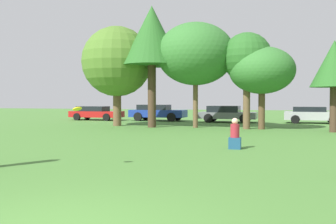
{
  "coord_description": "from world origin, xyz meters",
  "views": [
    {
      "loc": [
        2.66,
        -4.11,
        1.71
      ],
      "look_at": [
        0.02,
        5.31,
        1.39
      ],
      "focal_mm": 40.36,
      "sensor_mm": 36.0,
      "label": 1
    }
  ],
  "objects_px": {
    "tree_0": "(117,62)",
    "parked_car_blue": "(157,112)",
    "parked_car_grey": "(227,114)",
    "frisbee": "(77,109)",
    "tree_4": "(262,71)",
    "bystander_sitting": "(235,136)",
    "tree_1": "(152,37)",
    "tree_3": "(247,58)",
    "parked_car_silver": "(313,114)",
    "tree_5": "(334,65)",
    "tree_2": "(196,54)",
    "parked_car_red": "(96,113)"
  },
  "relations": [
    {
      "from": "tree_0",
      "to": "parked_car_blue",
      "type": "height_order",
      "value": "tree_0"
    },
    {
      "from": "tree_0",
      "to": "parked_car_grey",
      "type": "distance_m",
      "value": 9.39
    },
    {
      "from": "frisbee",
      "to": "tree_4",
      "type": "height_order",
      "value": "tree_4"
    },
    {
      "from": "bystander_sitting",
      "to": "tree_1",
      "type": "distance_m",
      "value": 11.98
    },
    {
      "from": "tree_3",
      "to": "tree_4",
      "type": "distance_m",
      "value": 1.12
    },
    {
      "from": "tree_0",
      "to": "parked_car_silver",
      "type": "relative_size",
      "value": 1.58
    },
    {
      "from": "frisbee",
      "to": "tree_3",
      "type": "height_order",
      "value": "tree_3"
    },
    {
      "from": "tree_0",
      "to": "tree_5",
      "type": "distance_m",
      "value": 13.04
    },
    {
      "from": "tree_2",
      "to": "parked_car_red",
      "type": "bearing_deg",
      "value": 147.98
    },
    {
      "from": "bystander_sitting",
      "to": "tree_2",
      "type": "distance_m",
      "value": 10.86
    },
    {
      "from": "parked_car_red",
      "to": "parked_car_blue",
      "type": "relative_size",
      "value": 0.97
    },
    {
      "from": "tree_5",
      "to": "parked_car_blue",
      "type": "height_order",
      "value": "tree_5"
    },
    {
      "from": "tree_3",
      "to": "parked_car_silver",
      "type": "xyz_separation_m",
      "value": [
        4.24,
        6.68,
        -3.48
      ]
    },
    {
      "from": "bystander_sitting",
      "to": "tree_4",
      "type": "xyz_separation_m",
      "value": [
        0.62,
        9.26,
        2.94
      ]
    },
    {
      "from": "tree_1",
      "to": "parked_car_grey",
      "type": "xyz_separation_m",
      "value": [
        3.83,
        6.53,
        -4.93
      ]
    },
    {
      "from": "tree_4",
      "to": "parked_car_blue",
      "type": "xyz_separation_m",
      "value": [
        -8.48,
        6.83,
        -2.69
      ]
    },
    {
      "from": "tree_3",
      "to": "parked_car_grey",
      "type": "bearing_deg",
      "value": 106.82
    },
    {
      "from": "parked_car_grey",
      "to": "parked_car_silver",
      "type": "relative_size",
      "value": 1.06
    },
    {
      "from": "tree_2",
      "to": "parked_car_silver",
      "type": "xyz_separation_m",
      "value": [
        7.33,
        6.39,
        -3.85
      ]
    },
    {
      "from": "tree_3",
      "to": "parked_car_blue",
      "type": "bearing_deg",
      "value": 137.98
    },
    {
      "from": "tree_2",
      "to": "tree_5",
      "type": "distance_m",
      "value": 7.82
    },
    {
      "from": "tree_3",
      "to": "parked_car_blue",
      "type": "relative_size",
      "value": 1.22
    },
    {
      "from": "tree_0",
      "to": "tree_1",
      "type": "relative_size",
      "value": 0.87
    },
    {
      "from": "tree_0",
      "to": "tree_3",
      "type": "bearing_deg",
      "value": -3.43
    },
    {
      "from": "tree_3",
      "to": "parked_car_blue",
      "type": "distance_m",
      "value": 10.81
    },
    {
      "from": "parked_car_blue",
      "to": "parked_car_grey",
      "type": "distance_m",
      "value": 5.73
    },
    {
      "from": "tree_5",
      "to": "parked_car_red",
      "type": "relative_size",
      "value": 1.08
    },
    {
      "from": "tree_5",
      "to": "parked_car_silver",
      "type": "relative_size",
      "value": 1.18
    },
    {
      "from": "tree_3",
      "to": "tree_1",
      "type": "bearing_deg",
      "value": -177.99
    },
    {
      "from": "tree_2",
      "to": "tree_3",
      "type": "height_order",
      "value": "tree_2"
    },
    {
      "from": "parked_car_blue",
      "to": "parked_car_silver",
      "type": "xyz_separation_m",
      "value": [
        11.86,
        -0.19,
        -0.06
      ]
    },
    {
      "from": "tree_0",
      "to": "tree_1",
      "type": "height_order",
      "value": "tree_1"
    },
    {
      "from": "frisbee",
      "to": "parked_car_silver",
      "type": "distance_m",
      "value": 22.03
    },
    {
      "from": "parked_car_red",
      "to": "parked_car_grey",
      "type": "bearing_deg",
      "value": 2.05
    },
    {
      "from": "tree_2",
      "to": "parked_car_red",
      "type": "height_order",
      "value": "tree_2"
    },
    {
      "from": "tree_2",
      "to": "tree_5",
      "type": "xyz_separation_m",
      "value": [
        7.66,
        -1.24,
        -0.95
      ]
    },
    {
      "from": "tree_3",
      "to": "parked_car_silver",
      "type": "relative_size",
      "value": 1.37
    },
    {
      "from": "bystander_sitting",
      "to": "parked_car_silver",
      "type": "distance_m",
      "value": 16.4
    },
    {
      "from": "tree_5",
      "to": "parked_car_red",
      "type": "height_order",
      "value": "tree_5"
    },
    {
      "from": "parked_car_red",
      "to": "parked_car_silver",
      "type": "height_order",
      "value": "parked_car_silver"
    },
    {
      "from": "tree_0",
      "to": "parked_car_grey",
      "type": "relative_size",
      "value": 1.5
    },
    {
      "from": "parked_car_blue",
      "to": "parked_car_grey",
      "type": "height_order",
      "value": "parked_car_blue"
    },
    {
      "from": "frisbee",
      "to": "tree_5",
      "type": "distance_m",
      "value": 15.35
    },
    {
      "from": "parked_car_silver",
      "to": "tree_5",
      "type": "bearing_deg",
      "value": -85.04
    },
    {
      "from": "tree_1",
      "to": "parked_car_silver",
      "type": "height_order",
      "value": "tree_1"
    },
    {
      "from": "frisbee",
      "to": "tree_3",
      "type": "relative_size",
      "value": 0.04
    },
    {
      "from": "bystander_sitting",
      "to": "tree_3",
      "type": "relative_size",
      "value": 0.19
    },
    {
      "from": "parked_car_grey",
      "to": "parked_car_silver",
      "type": "height_order",
      "value": "parked_car_grey"
    },
    {
      "from": "frisbee",
      "to": "tree_1",
      "type": "relative_size",
      "value": 0.03
    },
    {
      "from": "parked_car_grey",
      "to": "parked_car_silver",
      "type": "bearing_deg",
      "value": 5.73
    }
  ]
}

